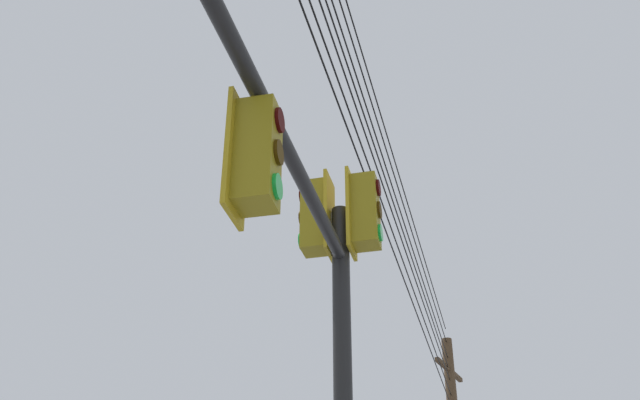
# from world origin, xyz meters

# --- Properties ---
(signal_mast_assembly) EXTENTS (5.75, 1.18, 6.35)m
(signal_mast_assembly) POSITION_xyz_m (1.40, -0.42, 4.52)
(signal_mast_assembly) COLOR black
(signal_mast_assembly) RESTS_ON ground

